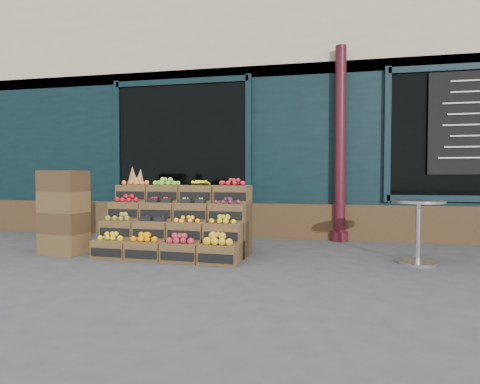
# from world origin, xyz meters

# --- Properties ---
(ground) EXTENTS (60.00, 60.00, 0.00)m
(ground) POSITION_xyz_m (0.00, 0.00, 0.00)
(ground) COLOR #38383A
(ground) RESTS_ON ground
(shop_facade) EXTENTS (12.00, 6.24, 4.80)m
(shop_facade) POSITION_xyz_m (0.00, 5.11, 2.40)
(shop_facade) COLOR black
(shop_facade) RESTS_ON ground
(crate_display) EXTENTS (1.99, 1.05, 1.22)m
(crate_display) POSITION_xyz_m (-1.02, 0.39, 0.38)
(crate_display) COLOR brown
(crate_display) RESTS_ON ground
(spare_crates) EXTENTS (0.62, 0.46, 1.15)m
(spare_crates) POSITION_xyz_m (-2.56, 0.13, 0.57)
(spare_crates) COLOR brown
(spare_crates) RESTS_ON ground
(bistro_table) EXTENTS (0.62, 0.62, 0.78)m
(bistro_table) POSITION_xyz_m (2.06, 0.42, 0.48)
(bistro_table) COLOR #B6B8BD
(bistro_table) RESTS_ON ground
(shopkeeper) EXTENTS (0.88, 0.65, 2.22)m
(shopkeeper) POSITION_xyz_m (-1.60, 2.95, 1.11)
(shopkeeper) COLOR #185429
(shopkeeper) RESTS_ON ground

